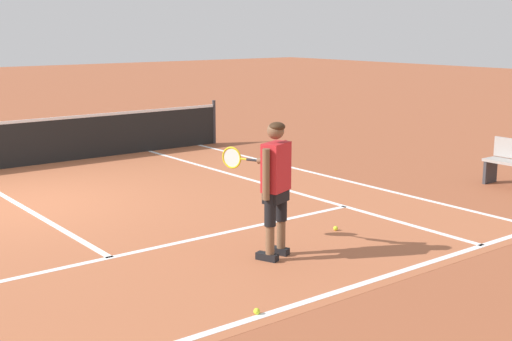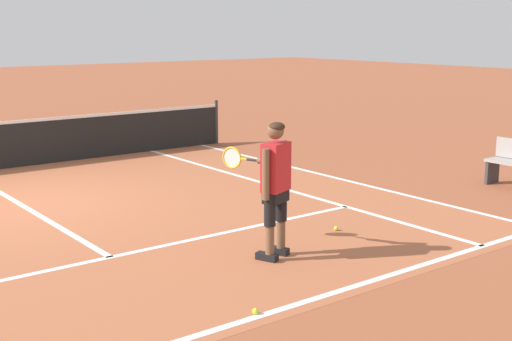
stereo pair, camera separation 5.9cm
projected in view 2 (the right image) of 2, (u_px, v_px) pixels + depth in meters
The scene contains 10 objects.
ground_plane at pixel (19, 204), 11.30m from camera, with size 80.00×80.00×0.00m, color #9E5133.
court_inner_surface at pixel (53, 223), 10.16m from camera, with size 10.98×9.36×0.00m, color #B2603D.
line_baseline at pixel (227, 326), 6.67m from camera, with size 10.98×0.10×0.01m, color white.
line_service at pixel (110, 257), 8.66m from camera, with size 8.23×0.10×0.01m, color white.
line_centre_service at pixel (23, 206), 11.15m from camera, with size 0.10×6.40×0.01m, color white.
line_singles_right at pixel (272, 185), 12.60m from camera, with size 0.10×8.96×0.01m, color white.
line_doubles_right at pixel (327, 176), 13.41m from camera, with size 0.10×8.96×0.01m, color white.
tennis_player at pixel (274, 180), 8.47m from camera, with size 0.57×1.23×1.71m.
tennis_ball_near_feet at pixel (255, 311), 6.94m from camera, with size 0.07×0.07×0.07m, color #CCE02D.
tennis_ball_by_baseline at pixel (336, 228), 9.79m from camera, with size 0.07×0.07×0.07m, color #CCE02D.
Camera 2 is at (-3.55, -11.06, 2.83)m, focal length 48.55 mm.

